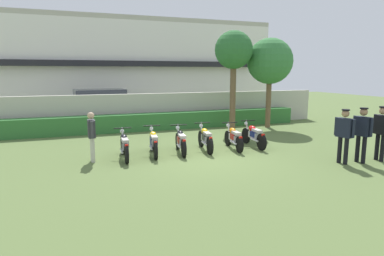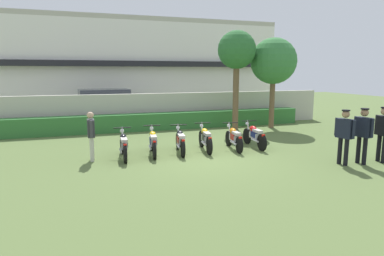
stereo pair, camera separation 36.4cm
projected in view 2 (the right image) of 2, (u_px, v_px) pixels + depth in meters
ground at (205, 159)px, 11.13m from camera, size 60.00×60.00×0.00m
building at (132, 67)px, 24.74m from camera, size 20.04×6.50×6.43m
compound_wall at (158, 110)px, 17.37m from camera, size 19.04×0.30×1.76m
hedge_row at (161, 121)px, 16.80m from camera, size 15.23×0.70×0.83m
parked_car at (107, 106)px, 19.10m from camera, size 4.62×2.33×1.89m
tree_near_inspector at (237, 52)px, 16.25m from camera, size 1.85×1.85×4.83m
tree_far_side at (274, 62)px, 16.85m from camera, size 2.31×2.31×4.54m
motorcycle_in_row_0 at (124, 145)px, 11.15m from camera, size 0.60×1.91×0.97m
motorcycle_in_row_1 at (153, 142)px, 11.63m from camera, size 0.60×1.90×0.97m
motorcycle_in_row_2 at (180, 141)px, 11.87m from camera, size 0.60×1.81×0.96m
motorcycle_in_row_3 at (205, 138)px, 12.23m from camera, size 0.60×1.90×0.97m
motorcycle_in_row_4 at (234, 138)px, 12.42m from camera, size 0.60×1.82×0.95m
motorcycle_in_row_5 at (254, 135)px, 12.80m from camera, size 0.60×1.93×0.97m
inspector_person at (91, 132)px, 10.76m from camera, size 0.22×0.65×1.59m
officer_0 at (344, 132)px, 10.27m from camera, size 0.32×0.67×1.71m
officer_1 at (363, 131)px, 10.37m from camera, size 0.27×0.69×1.75m
officer_2 at (383, 129)px, 10.57m from camera, size 0.28×0.69×1.77m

